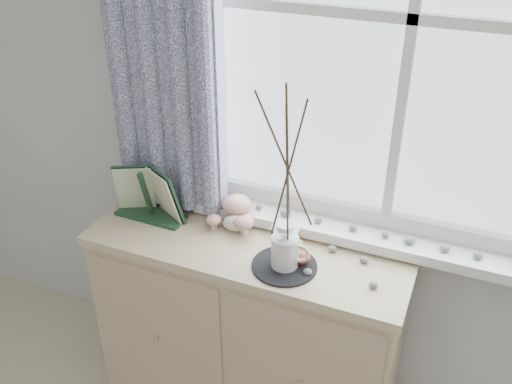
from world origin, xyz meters
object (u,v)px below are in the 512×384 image
at_px(botanical_book, 144,196).
at_px(toadstool_cluster, 236,211).
at_px(twig_pitcher, 288,162).
at_px(sideboard, 249,328).

relative_size(botanical_book, toadstool_cluster, 1.69).
bearing_deg(botanical_book, twig_pitcher, -5.16).
distance_m(sideboard, toadstool_cluster, 0.50).
bearing_deg(sideboard, twig_pitcher, -26.12).
bearing_deg(twig_pitcher, toadstool_cluster, 135.61).
height_order(botanical_book, toadstool_cluster, botanical_book).
xyz_separation_m(botanical_book, twig_pitcher, (0.59, -0.06, 0.30)).
xyz_separation_m(sideboard, toadstool_cluster, (-0.09, 0.09, 0.49)).
distance_m(botanical_book, twig_pitcher, 0.67).
xyz_separation_m(sideboard, botanical_book, (-0.42, -0.02, 0.54)).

